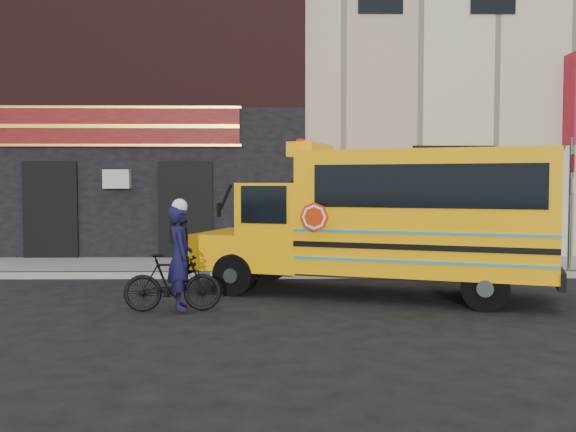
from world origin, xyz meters
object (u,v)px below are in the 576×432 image
Objects in this scene: school_bus at (391,217)px; cyclist at (180,260)px; sign_pole at (571,200)px; bicycle at (173,283)px.

school_bus is 4.17× the size of cyclist.
sign_pole is 1.98× the size of bicycle.
sign_pole reaches higher than cyclist.
cyclist is (0.13, -0.03, 0.38)m from bicycle.
bicycle is at bearing -155.14° from sign_pole.
school_bus is at bearing -74.37° from bicycle.
bicycle is at bearing 62.90° from cyclist.
cyclist is at bearing -158.50° from school_bus.
cyclist reaches higher than bicycle.
sign_pole reaches higher than school_bus.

